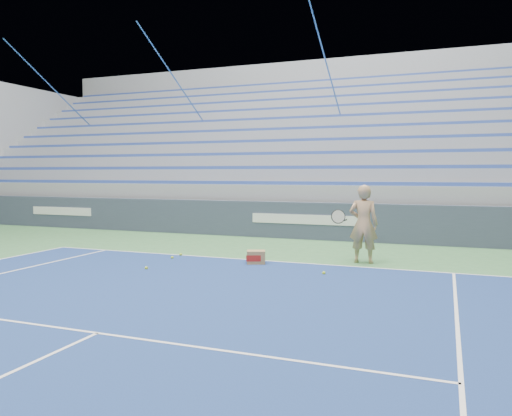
{
  "coord_description": "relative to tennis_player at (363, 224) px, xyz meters",
  "views": [
    {
      "loc": [
        3.94,
        1.52,
        1.96
      ],
      "look_at": [
        -0.21,
        12.38,
        1.15
      ],
      "focal_mm": 35.0,
      "sensor_mm": 36.0,
      "label": 1
    }
  ],
  "objects": [
    {
      "name": "sponsor_barrier",
      "position": [
        -2.26,
        3.42,
        -0.31
      ],
      "size": [
        30.0,
        0.32,
        1.1
      ],
      "color": "#363F53",
      "rests_on": "ground"
    },
    {
      "name": "tennis_ball_2",
      "position": [
        -4.19,
        -0.62,
        -0.83
      ],
      "size": [
        0.07,
        0.07,
        0.07
      ],
      "primitive_type": "sphere",
      "color": "#B9DA2C",
      "rests_on": "ground"
    },
    {
      "name": "bleachers",
      "position": [
        -2.26,
        9.14,
        1.5
      ],
      "size": [
        31.0,
        9.15,
        7.3
      ],
      "color": "#92959A",
      "rests_on": "ground"
    },
    {
      "name": "tennis_ball_3",
      "position": [
        -4.0,
        -2.36,
        -0.83
      ],
      "size": [
        0.07,
        0.07,
        0.07
      ],
      "primitive_type": "sphere",
      "color": "#B9DA2C",
      "rests_on": "ground"
    },
    {
      "name": "tennis_ball_1",
      "position": [
        -0.5,
        -1.56,
        -0.83
      ],
      "size": [
        0.07,
        0.07,
        0.07
      ],
      "primitive_type": "sphere",
      "color": "#B9DA2C",
      "rests_on": "ground"
    },
    {
      "name": "ball_box",
      "position": [
        -2.13,
        -0.97,
        -0.71
      ],
      "size": [
        0.47,
        0.42,
        0.29
      ],
      "color": "#977649",
      "rests_on": "ground"
    },
    {
      "name": "tennis_player",
      "position": [
        0.0,
        0.0,
        0.0
      ],
      "size": [
        0.92,
        0.83,
        1.72
      ],
      "color": "tan",
      "rests_on": "ground"
    },
    {
      "name": "tennis_ball_0",
      "position": [
        -4.16,
        -1.07,
        -0.83
      ],
      "size": [
        0.07,
        0.07,
        0.07
      ],
      "primitive_type": "sphere",
      "color": "#B9DA2C",
      "rests_on": "ground"
    }
  ]
}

